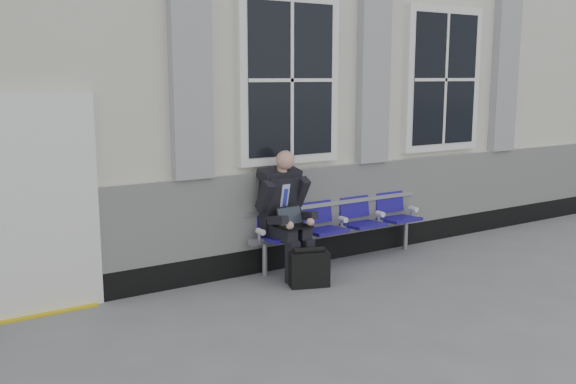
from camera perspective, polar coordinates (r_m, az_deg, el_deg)
ground at (r=8.26m, az=18.55°, el=-6.43°), size 70.00×70.00×0.00m
station_building at (r=10.43m, az=4.05°, el=9.82°), size 14.40×4.40×4.49m
bench at (r=8.02m, az=4.60°, el=-2.33°), size 2.60×0.47×0.91m
businessman at (r=7.36m, az=-0.28°, el=-1.55°), size 0.61×0.82×1.47m
briefcase at (r=7.12m, az=1.91°, el=-6.81°), size 0.47×0.32×0.45m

